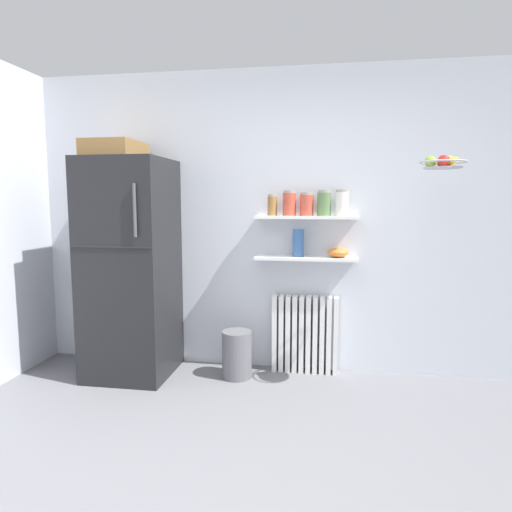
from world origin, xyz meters
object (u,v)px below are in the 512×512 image
(refrigerator, at_px, (130,265))
(storage_jar_3, at_px, (324,203))
(storage_jar_4, at_px, (342,203))
(radiator, at_px, (305,334))
(vase, at_px, (298,243))
(shelf_bowl, at_px, (338,253))
(hanging_fruit_basket, at_px, (443,163))
(storage_jar_2, at_px, (307,204))
(storage_jar_1, at_px, (289,203))
(trash_bin, at_px, (237,354))
(storage_jar_0, at_px, (272,205))

(refrigerator, height_order, storage_jar_3, refrigerator)
(storage_jar_3, xyz_separation_m, storage_jar_4, (0.14, 0.00, 0.00))
(radiator, height_order, vase, vase)
(radiator, distance_m, storage_jar_3, 1.14)
(shelf_bowl, xyz_separation_m, hanging_fruit_basket, (0.69, -0.43, 0.69))
(storage_jar_2, relative_size, shelf_bowl, 1.07)
(storage_jar_4, distance_m, shelf_bowl, 0.41)
(storage_jar_2, relative_size, hanging_fruit_basket, 0.60)
(storage_jar_1, distance_m, storage_jar_3, 0.29)
(radiator, bearing_deg, storage_jar_2, -90.00)
(radiator, bearing_deg, storage_jar_3, -11.82)
(refrigerator, distance_m, storage_jar_4, 1.84)
(refrigerator, height_order, radiator, refrigerator)
(vase, xyz_separation_m, trash_bin, (-0.49, -0.19, -0.93))
(storage_jar_0, bearing_deg, storage_jar_3, 0.00)
(storage_jar_1, bearing_deg, shelf_bowl, 0.00)
(trash_bin, bearing_deg, storage_jar_4, 12.68)
(radiator, xyz_separation_m, storage_jar_2, (0.00, -0.03, 1.12))
(radiator, relative_size, storage_jar_1, 3.24)
(storage_jar_4, xyz_separation_m, hanging_fruit_basket, (0.67, -0.43, 0.28))
(hanging_fruit_basket, bearing_deg, storage_jar_1, 158.90)
(trash_bin, bearing_deg, storage_jar_0, 34.96)
(refrigerator, relative_size, radiator, 2.94)
(trash_bin, bearing_deg, storage_jar_2, 18.81)
(storage_jar_0, height_order, storage_jar_1, storage_jar_1)
(radiator, bearing_deg, refrigerator, -169.85)
(trash_bin, bearing_deg, shelf_bowl, 13.00)
(radiator, relative_size, hanging_fruit_basket, 2.10)
(storage_jar_0, xyz_separation_m, hanging_fruit_basket, (1.25, -0.43, 0.30))
(storage_jar_1, xyz_separation_m, shelf_bowl, (0.41, 0.00, -0.41))
(storage_jar_0, distance_m, storage_jar_3, 0.43)
(storage_jar_0, distance_m, trash_bin, 1.29)
(storage_jar_3, relative_size, hanging_fruit_basket, 0.66)
(radiator, bearing_deg, storage_jar_1, -168.18)
(storage_jar_1, xyz_separation_m, storage_jar_4, (0.43, 0.00, 0.00))
(storage_jar_4, bearing_deg, storage_jar_1, -180.00)
(radiator, distance_m, hanging_fruit_basket, 1.77)
(shelf_bowl, xyz_separation_m, trash_bin, (-0.82, -0.19, -0.86))
(storage_jar_3, distance_m, storage_jar_4, 0.14)
(storage_jar_4, height_order, trash_bin, storage_jar_4)
(storage_jar_2, xyz_separation_m, storage_jar_4, (0.29, 0.00, 0.01))
(refrigerator, xyz_separation_m, shelf_bowl, (1.73, 0.23, 0.11))
(shelf_bowl, distance_m, trash_bin, 1.21)
(vase, height_order, shelf_bowl, vase)
(storage_jar_3, bearing_deg, trash_bin, -164.84)
(storage_jar_1, bearing_deg, trash_bin, -155.39)
(refrigerator, xyz_separation_m, storage_jar_1, (1.32, 0.23, 0.52))
(vase, bearing_deg, trash_bin, -158.90)
(storage_jar_4, distance_m, trash_bin, 1.54)
(storage_jar_1, bearing_deg, storage_jar_0, 180.00)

